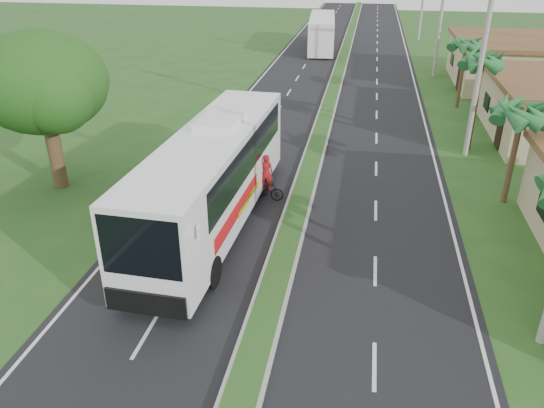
# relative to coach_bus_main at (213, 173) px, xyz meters

# --- Properties ---
(ground) EXTENTS (180.00, 180.00, 0.00)m
(ground) POSITION_rel_coach_bus_main_xyz_m (3.30, -7.47, -2.43)
(ground) COLOR #224F1D
(ground) RESTS_ON ground
(road_asphalt) EXTENTS (14.00, 160.00, 0.02)m
(road_asphalt) POSITION_rel_coach_bus_main_xyz_m (3.30, 12.53, -2.42)
(road_asphalt) COLOR black
(road_asphalt) RESTS_ON ground
(median_strip) EXTENTS (1.20, 160.00, 0.18)m
(median_strip) POSITION_rel_coach_bus_main_xyz_m (3.30, 12.53, -2.33)
(median_strip) COLOR gray
(median_strip) RESTS_ON ground
(lane_edge_left) EXTENTS (0.12, 160.00, 0.01)m
(lane_edge_left) POSITION_rel_coach_bus_main_xyz_m (-3.40, 12.53, -2.43)
(lane_edge_left) COLOR silver
(lane_edge_left) RESTS_ON ground
(lane_edge_right) EXTENTS (0.12, 160.00, 0.01)m
(lane_edge_right) POSITION_rel_coach_bus_main_xyz_m (10.00, 12.53, -2.43)
(lane_edge_right) COLOR silver
(lane_edge_right) RESTS_ON ground
(shop_far) EXTENTS (8.60, 11.60, 3.82)m
(shop_far) POSITION_rel_coach_bus_main_xyz_m (17.30, 28.53, -0.50)
(shop_far) COLOR tan
(shop_far) RESTS_ON ground
(palm_verge_b) EXTENTS (2.40, 2.40, 5.05)m
(palm_verge_b) POSITION_rel_coach_bus_main_xyz_m (12.70, 4.53, 1.92)
(palm_verge_b) COLOR #473321
(palm_verge_b) RESTS_ON ground
(palm_verge_c) EXTENTS (2.40, 2.40, 5.85)m
(palm_verge_c) POSITION_rel_coach_bus_main_xyz_m (12.10, 11.53, 2.69)
(palm_verge_c) COLOR #473321
(palm_verge_c) RESTS_ON ground
(palm_verge_d) EXTENTS (2.40, 2.40, 5.25)m
(palm_verge_d) POSITION_rel_coach_bus_main_xyz_m (12.60, 20.53, 2.12)
(palm_verge_d) COLOR #473321
(palm_verge_d) RESTS_ON ground
(shade_tree) EXTENTS (6.30, 6.00, 7.54)m
(shade_tree) POSITION_rel_coach_bus_main_xyz_m (-8.81, 2.55, 2.60)
(shade_tree) COLOR #473321
(shade_tree) RESTS_ON ground
(utility_pole_b) EXTENTS (3.20, 0.28, 12.00)m
(utility_pole_b) POSITION_rel_coach_bus_main_xyz_m (11.77, 10.53, 3.82)
(utility_pole_b) COLOR gray
(utility_pole_b) RESTS_ON ground
(utility_pole_c) EXTENTS (1.60, 0.28, 11.00)m
(utility_pole_c) POSITION_rel_coach_bus_main_xyz_m (11.80, 30.53, 3.24)
(utility_pole_c) COLOR gray
(utility_pole_c) RESTS_ON ground
(coach_bus_main) EXTENTS (3.38, 13.79, 4.43)m
(coach_bus_main) POSITION_rel_coach_bus_main_xyz_m (0.00, 0.00, 0.00)
(coach_bus_main) COLOR white
(coach_bus_main) RESTS_ON ground
(coach_bus_far) EXTENTS (3.60, 12.39, 3.56)m
(coach_bus_far) POSITION_rel_coach_bus_main_xyz_m (0.53, 42.19, -0.41)
(coach_bus_far) COLOR white
(coach_bus_far) RESTS_ON ground
(motorcyclist) EXTENTS (1.63, 0.46, 2.30)m
(motorcyclist) POSITION_rel_coach_bus_main_xyz_m (1.70, 2.72, -1.58)
(motorcyclist) COLOR black
(motorcyclist) RESTS_ON ground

